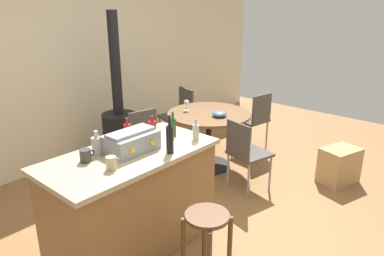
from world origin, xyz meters
The scene contains 22 objects.
ground_plane centered at (0.00, 0.00, 0.00)m, with size 8.80×8.80×0.00m, color olive.
back_wall centered at (0.00, 2.37, 1.35)m, with size 8.00×0.10×2.70m, color beige.
kitchen_island centered at (-0.72, 0.24, 0.46)m, with size 1.46×0.73×0.91m.
wooden_stool centered at (-0.67, -0.54, 0.47)m, with size 0.32×0.32×0.64m.
dining_table centered at (1.03, 0.81, 0.56)m, with size 1.06×1.06×0.74m.
folding_chair_near centered at (1.79, 0.60, 0.53)m, with size 0.46×0.46×0.88m.
folding_chair_far centered at (1.31, 1.59, 0.51)m, with size 0.49×0.49×0.87m.
folding_chair_left centered at (0.21, 1.04, 0.52)m, with size 0.47×0.47×0.87m.
folding_chair_right centered at (0.78, 0.09, 0.50)m, with size 0.48×0.48×0.85m.
wood_stove centered at (0.32, 1.73, 0.50)m, with size 0.44×0.45×1.98m.
toolbox centered at (-0.68, 0.26, 1.00)m, with size 0.42×0.28×0.18m.
bottle_0 centered at (-0.15, 0.02, 0.99)m, with size 0.06×0.06×0.19m.
bottle_1 centered at (-0.21, 0.24, 1.00)m, with size 0.06×0.06×0.23m.
bottle_2 centered at (-0.54, 0.48, 0.99)m, with size 0.06×0.06×0.20m.
bottle_3 centered at (-0.91, 0.41, 0.99)m, with size 0.08×0.08×0.20m.
bottle_4 centered at (-0.35, 0.37, 0.99)m, with size 0.07×0.07×0.20m.
bottle_5 centered at (-0.51, -0.01, 1.04)m, with size 0.06×0.06×0.32m.
cup_0 centered at (-1.00, 0.10, 0.96)m, with size 0.11×0.08×0.10m.
cup_1 centered at (-1.05, 0.36, 0.96)m, with size 0.12×0.09×0.10m.
wine_glass centered at (0.92, 1.09, 0.84)m, with size 0.07×0.07×0.14m.
serving_bowl centered at (0.99, 0.62, 0.77)m, with size 0.18×0.18×0.07m, color #4C7099.
cardboard_box centered at (1.71, -0.65, 0.22)m, with size 0.44×0.31×0.43m, color tan.
Camera 1 is at (-2.44, -1.94, 2.08)m, focal length 34.15 mm.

